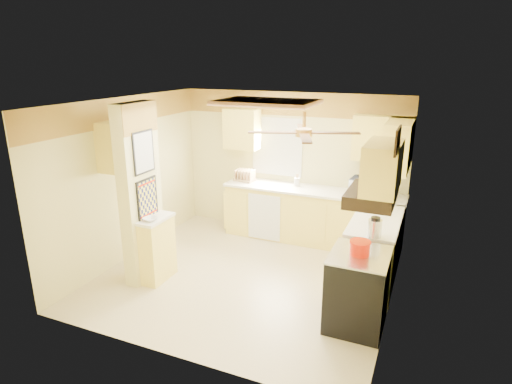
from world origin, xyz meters
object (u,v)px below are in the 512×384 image
at_px(microwave, 367,188).
at_px(kettle, 375,228).
at_px(stove, 357,289).
at_px(bowl, 150,219).
at_px(dutch_oven, 360,248).

distance_m(microwave, kettle, 1.65).
bearing_deg(microwave, stove, 102.55).
height_order(bowl, dutch_oven, dutch_oven).
relative_size(microwave, bowl, 2.74).
xyz_separation_m(dutch_oven, kettle, (0.09, 0.51, 0.06)).
distance_m(stove, dutch_oven, 0.54).
height_order(dutch_oven, kettle, kettle).
xyz_separation_m(stove, kettle, (0.08, 0.50, 0.60)).
relative_size(stove, microwave, 1.77).
bearing_deg(dutch_oven, kettle, 80.38).
relative_size(microwave, dutch_oven, 2.15).
bearing_deg(stove, bowl, -177.39).
bearing_deg(kettle, dutch_oven, -99.62).
relative_size(dutch_oven, kettle, 0.93).
bearing_deg(bowl, dutch_oven, 2.45).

